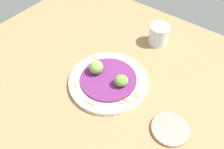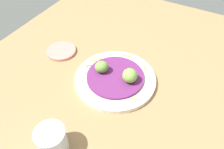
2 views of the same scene
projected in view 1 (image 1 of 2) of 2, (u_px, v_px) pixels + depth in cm
name	position (u px, v px, depth cm)	size (l,w,h in cm)	color
table_surface	(90.00, 90.00, 78.01)	(110.00, 110.00, 2.00)	#936D47
main_plate	(109.00, 81.00, 78.28)	(27.06, 27.06, 1.59)	silver
cabbage_bed	(108.00, 79.00, 77.36)	(19.13, 19.13, 0.86)	#60235B
carrot_garnish	(109.00, 91.00, 74.20)	(23.56, 17.50, 0.40)	orange
guac_scoop_left	(96.00, 67.00, 77.11)	(4.84, 4.76, 4.72)	#759E47
guac_scoop_center	(121.00, 81.00, 73.67)	(4.65, 4.08, 4.01)	olive
side_plate_small	(170.00, 129.00, 66.70)	(11.18, 11.18, 1.04)	tan
water_glass	(159.00, 35.00, 89.96)	(7.73, 7.73, 7.82)	silver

